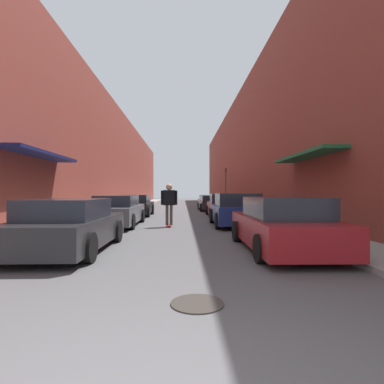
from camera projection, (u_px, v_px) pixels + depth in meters
name	position (u px, v px, depth m)	size (l,w,h in m)	color
ground	(179.00, 210.00, 24.40)	(126.13, 126.13, 0.00)	#515154
curb_strip_left	(134.00, 206.00, 29.99)	(1.80, 57.33, 0.12)	gray
curb_strip_right	(226.00, 206.00, 30.27)	(1.80, 57.33, 0.12)	gray
building_row_left	(105.00, 161.00, 29.91)	(4.90, 57.33, 9.21)	brown
building_row_right	(254.00, 154.00, 30.36)	(4.90, 57.33, 10.84)	brown
parked_car_left_0	(69.00, 226.00, 7.41)	(1.96, 4.27, 1.30)	#232326
parked_car_left_1	(118.00, 211.00, 13.11)	(1.86, 4.76, 1.33)	#515459
parked_car_left_2	(136.00, 206.00, 18.74)	(1.90, 3.96, 1.31)	black
parked_car_right_0	(282.00, 225.00, 7.50)	(1.97, 4.42, 1.34)	maroon
parked_car_right_1	(236.00, 210.00, 13.04)	(2.08, 3.95, 1.42)	navy
parked_car_right_2	(224.00, 206.00, 18.23)	(1.98, 4.36, 1.37)	maroon
parked_car_right_3	(211.00, 203.00, 24.30)	(1.95, 4.73, 1.21)	#232326
parked_car_right_4	(207.00, 201.00, 30.04)	(1.92, 3.94, 1.21)	#B7B7BC
skateboarder	(169.00, 200.00, 12.74)	(0.70, 0.78, 1.83)	#B2231E
manhole_cover	(197.00, 303.00, 3.90)	(0.70, 0.70, 0.02)	#332D28
traffic_light	(226.00, 182.00, 31.29)	(0.16, 0.22, 3.92)	#2D2D2D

